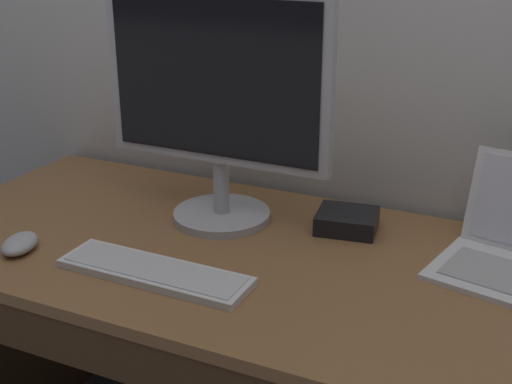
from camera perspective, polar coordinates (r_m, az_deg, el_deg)
The scene contains 5 objects.
desk at distance 1.54m, azimuth 3.17°, elevation -13.81°, with size 1.76×0.70×0.73m.
external_monitor at distance 1.52m, azimuth -3.26°, elevation 7.50°, with size 0.53×0.23×0.53m.
wired_keyboard at distance 1.39m, azimuth -8.37°, elevation -6.54°, with size 0.40×0.12×0.02m.
computer_mouse at distance 1.55m, azimuth -18.91°, elevation -4.05°, with size 0.07×0.10×0.03m, color #B7B7BC.
external_drive_box at distance 1.58m, azimuth 7.53°, elevation -2.38°, with size 0.13×0.12×0.04m, color black.
Camera 1 is at (0.45, -1.19, 1.40)m, focal length 48.47 mm.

